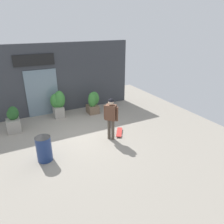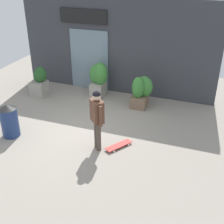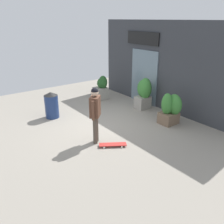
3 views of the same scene
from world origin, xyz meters
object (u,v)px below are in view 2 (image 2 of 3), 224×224
(planter_box_mid, at_px, (141,92))
(trash_bin, at_px, (9,120))
(skateboarder, at_px, (97,114))
(planter_box_left, at_px, (99,78))
(skateboard, at_px, (119,145))
(planter_box_right, at_px, (40,81))

(planter_box_mid, distance_m, trash_bin, 4.47)
(skateboarder, height_order, trash_bin, skateboarder)
(planter_box_left, bearing_deg, trash_bin, -111.39)
(skateboard, bearing_deg, planter_box_mid, 34.91)
(planter_box_right, xyz_separation_m, planter_box_mid, (3.89, 0.33, 0.02))
(planter_box_right, bearing_deg, planter_box_left, 17.83)
(planter_box_mid, relative_size, trash_bin, 1.13)
(planter_box_left, relative_size, trash_bin, 1.31)
(planter_box_left, xyz_separation_m, planter_box_right, (-2.15, -0.69, -0.16))
(skateboard, relative_size, planter_box_mid, 0.71)
(trash_bin, bearing_deg, skateboard, 8.81)
(skateboarder, bearing_deg, planter_box_left, 67.82)
(skateboard, xyz_separation_m, trash_bin, (-3.23, -0.50, 0.45))
(skateboarder, relative_size, trash_bin, 1.71)
(planter_box_mid, xyz_separation_m, trash_bin, (-3.13, -3.18, -0.06))
(skateboard, distance_m, planter_box_mid, 2.73)
(planter_box_right, height_order, planter_box_mid, planter_box_mid)
(planter_box_left, bearing_deg, planter_box_right, -162.17)
(skateboard, xyz_separation_m, planter_box_left, (-1.84, 3.05, 0.66))
(skateboard, relative_size, trash_bin, 0.80)
(skateboard, xyz_separation_m, planter_box_mid, (-0.10, 2.68, 0.51))
(skateboard, relative_size, planter_box_right, 0.73)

